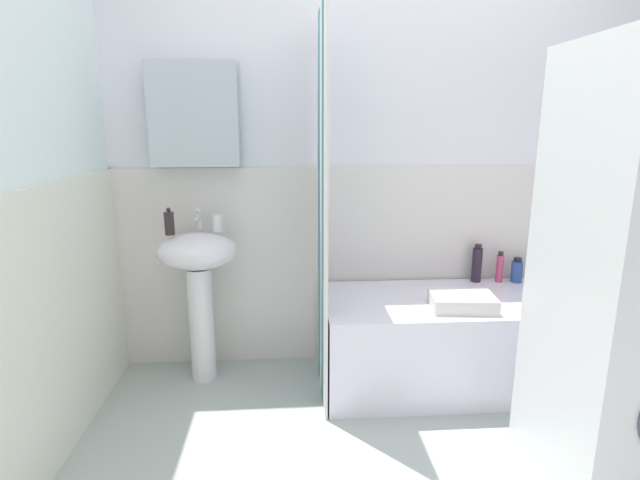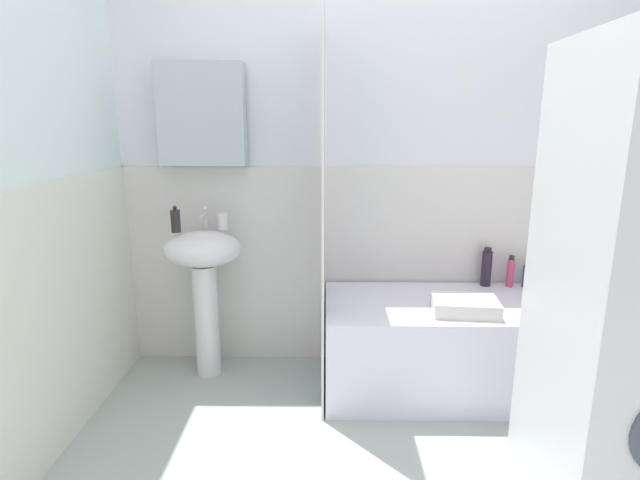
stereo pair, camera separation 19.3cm
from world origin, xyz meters
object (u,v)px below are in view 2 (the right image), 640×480
object	(u,v)px
towel_folded	(465,306)
bathtub	(453,345)
body_wash_bottle	(528,276)
shampoo_bottle	(486,268)
soap_dispenser	(176,221)
conditioner_bottle	(550,276)
sink	(204,271)
toothbrush_cup	(223,221)
lotion_bottle	(510,272)
washer_dryer_stack	(639,288)

from	to	relation	value
towel_folded	bathtub	bearing A→B (deg)	90.01
body_wash_bottle	shampoo_bottle	xyz separation A→B (m)	(-0.24, 0.03, 0.04)
soap_dispenser	conditioner_bottle	world-z (taller)	soap_dispenser
bathtub	towel_folded	size ratio (longest dim) A/B	4.39
sink	soap_dispenser	size ratio (longest dim) A/B	5.83
shampoo_bottle	bathtub	bearing A→B (deg)	-130.92
sink	body_wash_bottle	world-z (taller)	sink
toothbrush_cup	lotion_bottle	world-z (taller)	toothbrush_cup
toothbrush_cup	shampoo_bottle	xyz separation A→B (m)	(1.53, 0.09, -0.29)
bathtub	toothbrush_cup	bearing A→B (deg)	171.37
bathtub	lotion_bottle	distance (m)	0.57
toothbrush_cup	shampoo_bottle	world-z (taller)	toothbrush_cup
towel_folded	shampoo_bottle	bearing A→B (deg)	60.90
bathtub	body_wash_bottle	xyz separation A→B (m)	(0.48, 0.25, 0.32)
toothbrush_cup	towel_folded	xyz separation A→B (m)	(1.29, -0.35, -0.36)
washer_dryer_stack	lotion_bottle	bearing A→B (deg)	92.14
toothbrush_cup	bathtub	distance (m)	1.46
lotion_bottle	towel_folded	xyz separation A→B (m)	(-0.38, -0.42, -0.05)
sink	conditioner_bottle	bearing A→B (deg)	3.00
conditioner_bottle	body_wash_bottle	distance (m)	0.12
soap_dispenser	towel_folded	size ratio (longest dim) A/B	0.46
lotion_bottle	washer_dryer_stack	world-z (taller)	washer_dryer_stack
conditioner_bottle	soap_dispenser	bearing A→B (deg)	-176.52
sink	body_wash_bottle	bearing A→B (deg)	3.40
bathtub	conditioner_bottle	bearing A→B (deg)	22.09
body_wash_bottle	soap_dispenser	bearing A→B (deg)	-176.12
sink	lotion_bottle	size ratio (longest dim) A/B	4.55
soap_dispenser	bathtub	size ratio (longest dim) A/B	0.10
sink	toothbrush_cup	xyz separation A→B (m)	(0.11, 0.05, 0.28)
washer_dryer_stack	conditioner_bottle	bearing A→B (deg)	80.04
sink	body_wash_bottle	size ratio (longest dim) A/B	5.66
conditioner_bottle	towel_folded	world-z (taller)	conditioner_bottle
toothbrush_cup	body_wash_bottle	distance (m)	1.80
sink	bathtub	world-z (taller)	sink
body_wash_bottle	washer_dryer_stack	size ratio (longest dim) A/B	0.09
bathtub	washer_dryer_stack	distance (m)	1.10
lotion_bottle	shampoo_bottle	distance (m)	0.14
shampoo_bottle	toothbrush_cup	bearing A→B (deg)	-176.82
soap_dispenser	toothbrush_cup	world-z (taller)	soap_dispenser
lotion_bottle	shampoo_bottle	world-z (taller)	shampoo_bottle
soap_dispenser	body_wash_bottle	xyz separation A→B (m)	(2.01, 0.14, -0.35)
conditioner_bottle	body_wash_bottle	size ratio (longest dim) A/B	1.00
conditioner_bottle	shampoo_bottle	distance (m)	0.37
bathtub	soap_dispenser	bearing A→B (deg)	175.67
towel_folded	soap_dispenser	bearing A→B (deg)	169.91
toothbrush_cup	lotion_bottle	distance (m)	1.70
conditioner_bottle	toothbrush_cup	bearing A→B (deg)	-178.47
conditioner_bottle	washer_dryer_stack	distance (m)	1.11
toothbrush_cup	body_wash_bottle	bearing A→B (deg)	1.85
toothbrush_cup	lotion_bottle	bearing A→B (deg)	2.27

